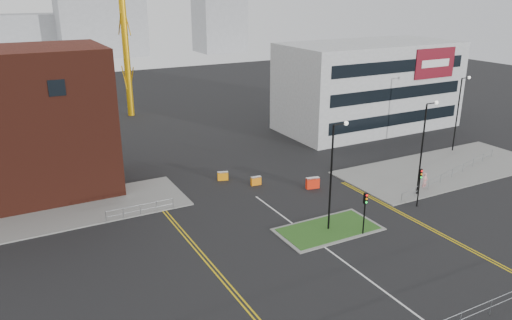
{
  "coord_description": "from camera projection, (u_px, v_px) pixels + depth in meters",
  "views": [
    {
      "loc": [
        -20.92,
        -22.02,
        19.02
      ],
      "look_at": [
        -1.73,
        13.76,
        5.0
      ],
      "focal_mm": 35.0,
      "sensor_mm": 36.0,
      "label": 1
    }
  ],
  "objects": [
    {
      "name": "skyline_d",
      "position": [
        32.0,
        35.0,
        144.98
      ],
      "size": [
        30.0,
        12.0,
        12.0
      ],
      "primitive_type": "cube",
      "color": "gray",
      "rests_on": "ground"
    },
    {
      "name": "railing_right",
      "position": [
        452.0,
        171.0,
        52.38
      ],
      "size": [
        19.05,
        5.05,
        1.1
      ],
      "color": "gray",
      "rests_on": "ground"
    },
    {
      "name": "office_block",
      "position": [
        368.0,
        86.0,
        70.19
      ],
      "size": [
        25.0,
        12.2,
        12.0
      ],
      "color": "#A4A7A9",
      "rests_on": "ground"
    },
    {
      "name": "streetlamp_right_near",
      "position": [
        424.0,
        141.0,
        46.81
      ],
      "size": [
        1.46,
        0.36,
        9.18
      ],
      "color": "black",
      "rests_on": "ground"
    },
    {
      "name": "skyline_b",
      "position": [
        102.0,
        28.0,
        144.04
      ],
      "size": [
        24.0,
        12.0,
        16.0
      ],
      "primitive_type": "cube",
      "color": "gray",
      "rests_on": "ground"
    },
    {
      "name": "barrier_right",
      "position": [
        313.0,
        182.0,
        49.85
      ],
      "size": [
        1.41,
        0.69,
        1.14
      ],
      "color": "#FF2A0E",
      "rests_on": "ground"
    },
    {
      "name": "traffic_light_island",
      "position": [
        365.0,
        206.0,
        39.83
      ],
      "size": [
        0.28,
        0.33,
        3.65
      ],
      "color": "black",
      "rests_on": "ground"
    },
    {
      "name": "island_kerb",
      "position": [
        328.0,
        229.0,
        41.44
      ],
      "size": [
        8.6,
        4.6,
        0.08
      ],
      "primitive_type": "cube",
      "color": "slate",
      "rests_on": "ground"
    },
    {
      "name": "skyline_c",
      "position": [
        219.0,
        5.0,
        153.55
      ],
      "size": [
        14.0,
        12.0,
        28.0
      ],
      "primitive_type": "cube",
      "color": "gray",
      "rests_on": "ground"
    },
    {
      "name": "yellow_right_b",
      "position": [
        415.0,
        220.0,
        43.27
      ],
      "size": [
        0.12,
        20.0,
        0.01
      ],
      "primitive_type": "cube",
      "color": "gold",
      "rests_on": "ground"
    },
    {
      "name": "pavement_right",
      "position": [
        443.0,
        168.0,
        55.37
      ],
      "size": [
        24.0,
        10.0,
        0.12
      ],
      "primitive_type": "cube",
      "color": "slate",
      "rests_on": "ground"
    },
    {
      "name": "centre_line",
      "position": [
        355.0,
        270.0,
        35.56
      ],
      "size": [
        0.15,
        30.0,
        0.01
      ],
      "primitive_type": "cube",
      "color": "silver",
      "rests_on": "ground"
    },
    {
      "name": "barrier_mid",
      "position": [
        256.0,
        180.0,
        50.74
      ],
      "size": [
        1.09,
        0.43,
        0.9
      ],
      "color": "orange",
      "rests_on": "ground"
    },
    {
      "name": "pedestrian",
      "position": [
        425.0,
        181.0,
        49.44
      ],
      "size": [
        0.71,
        0.53,
        1.78
      ],
      "primitive_type": "imported",
      "rotation": [
        0.0,
        0.0,
        0.17
      ],
      "color": "pink",
      "rests_on": "ground"
    },
    {
      "name": "grass_island",
      "position": [
        328.0,
        229.0,
        41.43
      ],
      "size": [
        8.0,
        4.0,
        0.12
      ],
      "primitive_type": "cube",
      "color": "#1E4617",
      "rests_on": "ground"
    },
    {
      "name": "streetlamp_island",
      "position": [
        334.0,
        168.0,
        39.78
      ],
      "size": [
        1.46,
        0.36,
        9.18
      ],
      "color": "black",
      "rests_on": "ground"
    },
    {
      "name": "pavement_left",
      "position": [
        26.0,
        219.0,
        43.27
      ],
      "size": [
        28.0,
        8.0,
        0.12
      ],
      "primitive_type": "cube",
      "color": "slate",
      "rests_on": "ground"
    },
    {
      "name": "ground",
      "position": [
        374.0,
        284.0,
        33.9
      ],
      "size": [
        200.0,
        200.0,
        0.0
      ],
      "primitive_type": "plane",
      "color": "black",
      "rests_on": "ground"
    },
    {
      "name": "railing_left",
      "position": [
        140.0,
        208.0,
        43.73
      ],
      "size": [
        6.05,
        0.05,
        1.1
      ],
      "color": "gray",
      "rests_on": "ground"
    },
    {
      "name": "streetlamp_right_far",
      "position": [
        459.0,
        108.0,
        59.73
      ],
      "size": [
        1.46,
        0.36,
        9.18
      ],
      "color": "black",
      "rests_on": "ground"
    },
    {
      "name": "traffic_light_right",
      "position": [
        420.0,
        180.0,
        45.07
      ],
      "size": [
        0.28,
        0.33,
        3.65
      ],
      "color": "black",
      "rests_on": "ground"
    },
    {
      "name": "yellow_left_a",
      "position": [
        196.0,
        250.0,
        38.21
      ],
      "size": [
        0.12,
        24.0,
        0.01
      ],
      "primitive_type": "cube",
      "color": "gold",
      "rests_on": "ground"
    },
    {
      "name": "yellow_right_a",
      "position": [
        413.0,
        220.0,
        43.14
      ],
      "size": [
        0.12,
        20.0,
        0.01
      ],
      "primitive_type": "cube",
      "color": "gold",
      "rests_on": "ground"
    },
    {
      "name": "barrier_left",
      "position": [
        223.0,
        176.0,
        52.01
      ],
      "size": [
        1.16,
        0.69,
        0.93
      ],
      "color": "orange",
      "rests_on": "ground"
    },
    {
      "name": "yellow_left_b",
      "position": [
        199.0,
        249.0,
        38.34
      ],
      "size": [
        0.12,
        24.0,
        0.01
      ],
      "primitive_type": "cube",
      "color": "gold",
      "rests_on": "ground"
    }
  ]
}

